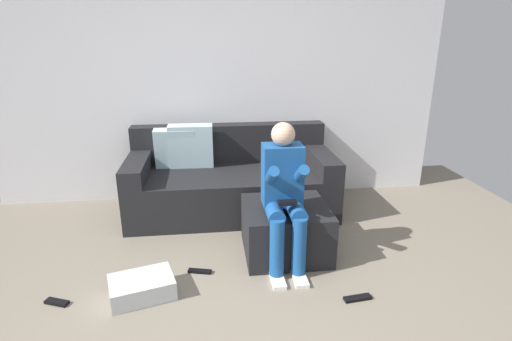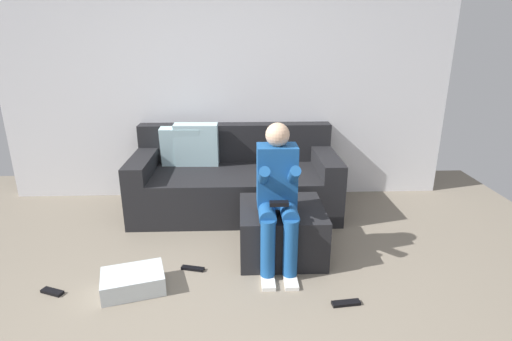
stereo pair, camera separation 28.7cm
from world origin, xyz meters
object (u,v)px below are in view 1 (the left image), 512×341
ottoman (286,229)px  storage_bin (142,287)px  remote_near_ottoman (358,298)px  couch_sectional (229,181)px  person_seated (284,191)px  remote_by_storage_bin (200,271)px  remote_under_side_table (57,302)px

ottoman → storage_bin: 1.22m
remote_near_ottoman → storage_bin: bearing=164.5°
couch_sectional → ottoman: size_ratio=3.01×
couch_sectional → person_seated: bearing=-72.4°
person_seated → remote_near_ottoman: (0.43, -0.54, -0.61)m
person_seated → remote_near_ottoman: 0.92m
storage_bin → couch_sectional: bearing=63.7°
ottoman → storage_bin: ottoman is taller
remote_by_storage_bin → ottoman: bearing=32.7°
remote_under_side_table → person_seated: bearing=33.5°
remote_near_ottoman → remote_by_storage_bin: size_ratio=1.08×
person_seated → ottoman: bearing=72.2°
person_seated → storage_bin: 1.24m
remote_by_storage_bin → storage_bin: bearing=-133.9°
ottoman → person_seated: size_ratio=0.60×
couch_sectional → storage_bin: size_ratio=4.74×
remote_by_storage_bin → person_seated: bearing=20.2°
ottoman → remote_under_side_table: ottoman is taller
remote_by_storage_bin → remote_under_side_table: same height
ottoman → person_seated: bearing=-107.8°
storage_bin → remote_near_ottoman: size_ratio=2.20×
remote_near_ottoman → remote_under_side_table: (-2.06, 0.21, 0.00)m
ottoman → storage_bin: bearing=-156.8°
couch_sectional → remote_near_ottoman: couch_sectional is taller
couch_sectional → storage_bin: 1.61m
storage_bin → remote_under_side_table: (-0.57, -0.02, -0.06)m
storage_bin → remote_under_side_table: bearing=-177.7°
couch_sectional → person_seated: person_seated is taller
storage_bin → remote_by_storage_bin: storage_bin is taller
person_seated → couch_sectional: bearing=107.6°
ottoman → remote_near_ottoman: bearing=-61.9°
remote_under_side_table → storage_bin: bearing=24.3°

